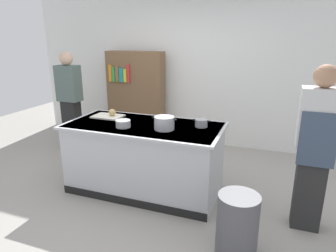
{
  "coord_description": "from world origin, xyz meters",
  "views": [
    {
      "loc": [
        1.52,
        -3.26,
        1.97
      ],
      "look_at": [
        0.25,
        0.2,
        0.85
      ],
      "focal_mm": 31.82,
      "sensor_mm": 36.0,
      "label": 1
    }
  ],
  "objects_px": {
    "mixing_bowl": "(123,124)",
    "person_chef": "(315,147)",
    "trash_bin": "(237,224)",
    "bookshelf": "(136,97)",
    "sauce_pan": "(201,123)",
    "person_guest": "(70,100)",
    "stock_pot": "(164,123)",
    "onion": "(112,113)"
  },
  "relations": [
    {
      "from": "stock_pot",
      "to": "trash_bin",
      "type": "bearing_deg",
      "value": -35.87
    },
    {
      "from": "stock_pot",
      "to": "person_guest",
      "type": "height_order",
      "value": "person_guest"
    },
    {
      "from": "onion",
      "to": "person_chef",
      "type": "height_order",
      "value": "person_chef"
    },
    {
      "from": "onion",
      "to": "trash_bin",
      "type": "distance_m",
      "value": 2.2
    },
    {
      "from": "onion",
      "to": "person_chef",
      "type": "bearing_deg",
      "value": -7.36
    },
    {
      "from": "person_chef",
      "to": "person_guest",
      "type": "distance_m",
      "value": 3.87
    },
    {
      "from": "stock_pot",
      "to": "sauce_pan",
      "type": "bearing_deg",
      "value": 32.94
    },
    {
      "from": "stock_pot",
      "to": "bookshelf",
      "type": "distance_m",
      "value": 2.31
    },
    {
      "from": "stock_pot",
      "to": "bookshelf",
      "type": "height_order",
      "value": "bookshelf"
    },
    {
      "from": "sauce_pan",
      "to": "person_chef",
      "type": "xyz_separation_m",
      "value": [
        1.24,
        -0.31,
        -0.03
      ]
    },
    {
      "from": "onion",
      "to": "person_guest",
      "type": "bearing_deg",
      "value": 150.47
    },
    {
      "from": "person_guest",
      "to": "bookshelf",
      "type": "distance_m",
      "value": 1.22
    },
    {
      "from": "sauce_pan",
      "to": "trash_bin",
      "type": "bearing_deg",
      "value": -58.05
    },
    {
      "from": "mixing_bowl",
      "to": "person_chef",
      "type": "distance_m",
      "value": 2.13
    },
    {
      "from": "sauce_pan",
      "to": "stock_pot",
      "type": "bearing_deg",
      "value": -147.06
    },
    {
      "from": "trash_bin",
      "to": "person_chef",
      "type": "height_order",
      "value": "person_chef"
    },
    {
      "from": "stock_pot",
      "to": "person_guest",
      "type": "bearing_deg",
      "value": 155.27
    },
    {
      "from": "trash_bin",
      "to": "person_guest",
      "type": "relative_size",
      "value": 0.35
    },
    {
      "from": "mixing_bowl",
      "to": "person_chef",
      "type": "height_order",
      "value": "person_chef"
    },
    {
      "from": "stock_pot",
      "to": "bookshelf",
      "type": "relative_size",
      "value": 0.18
    },
    {
      "from": "sauce_pan",
      "to": "bookshelf",
      "type": "relative_size",
      "value": 0.13
    },
    {
      "from": "trash_bin",
      "to": "bookshelf",
      "type": "bearing_deg",
      "value": 131.34
    },
    {
      "from": "onion",
      "to": "person_guest",
      "type": "height_order",
      "value": "person_guest"
    },
    {
      "from": "stock_pot",
      "to": "onion",
      "type": "bearing_deg",
      "value": 162.87
    },
    {
      "from": "trash_bin",
      "to": "person_guest",
      "type": "xyz_separation_m",
      "value": [
        -3.1,
        1.69,
        0.61
      ]
    },
    {
      "from": "mixing_bowl",
      "to": "person_guest",
      "type": "height_order",
      "value": "person_guest"
    },
    {
      "from": "mixing_bowl",
      "to": "person_guest",
      "type": "xyz_separation_m",
      "value": [
        -1.6,
        1.06,
        -0.03
      ]
    },
    {
      "from": "sauce_pan",
      "to": "trash_bin",
      "type": "relative_size",
      "value": 0.36
    },
    {
      "from": "sauce_pan",
      "to": "trash_bin",
      "type": "height_order",
      "value": "sauce_pan"
    },
    {
      "from": "sauce_pan",
      "to": "mixing_bowl",
      "type": "distance_m",
      "value": 0.95
    },
    {
      "from": "sauce_pan",
      "to": "mixing_bowl",
      "type": "height_order",
      "value": "sauce_pan"
    },
    {
      "from": "sauce_pan",
      "to": "mixing_bowl",
      "type": "relative_size",
      "value": 1.2
    },
    {
      "from": "mixing_bowl",
      "to": "person_guest",
      "type": "relative_size",
      "value": 0.11
    },
    {
      "from": "onion",
      "to": "person_chef",
      "type": "xyz_separation_m",
      "value": [
        2.49,
        -0.32,
        -0.05
      ]
    },
    {
      "from": "onion",
      "to": "mixing_bowl",
      "type": "xyz_separation_m",
      "value": [
        0.36,
        -0.36,
        -0.02
      ]
    },
    {
      "from": "person_chef",
      "to": "bookshelf",
      "type": "height_order",
      "value": "person_chef"
    },
    {
      "from": "sauce_pan",
      "to": "person_guest",
      "type": "relative_size",
      "value": 0.13
    },
    {
      "from": "onion",
      "to": "bookshelf",
      "type": "xyz_separation_m",
      "value": [
        -0.44,
        1.63,
        -0.11
      ]
    },
    {
      "from": "trash_bin",
      "to": "bookshelf",
      "type": "relative_size",
      "value": 0.35
    },
    {
      "from": "mixing_bowl",
      "to": "trash_bin",
      "type": "bearing_deg",
      "value": -22.77
    },
    {
      "from": "onion",
      "to": "mixing_bowl",
      "type": "distance_m",
      "value": 0.51
    },
    {
      "from": "sauce_pan",
      "to": "person_chef",
      "type": "distance_m",
      "value": 1.28
    }
  ]
}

